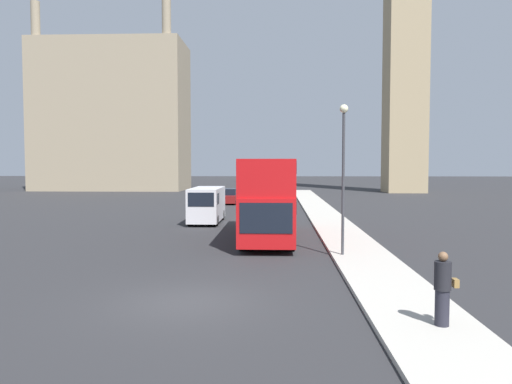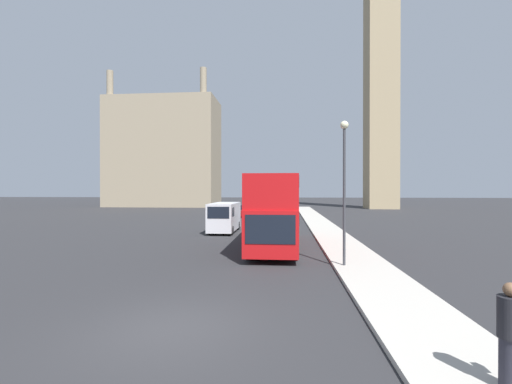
# 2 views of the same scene
# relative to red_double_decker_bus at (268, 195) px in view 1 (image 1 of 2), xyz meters

# --- Properties ---
(ground_plane) EXTENTS (300.00, 300.00, 0.00)m
(ground_plane) POSITION_rel_red_double_decker_bus_xyz_m (-2.20, -12.39, -2.36)
(ground_plane) COLOR #28282B
(sidewalk_strip) EXTENTS (2.62, 120.00, 0.15)m
(sidewalk_strip) POSITION_rel_red_double_decker_bus_xyz_m (4.12, -12.39, -2.29)
(sidewalk_strip) COLOR #ADA89E
(sidewalk_strip) RESTS_ON ground_plane
(building_block_distant) EXTENTS (22.58, 10.76, 27.56)m
(building_block_distant) POSITION_rel_red_double_decker_bus_xyz_m (-25.04, 50.14, 8.97)
(building_block_distant) COLOR gray
(building_block_distant) RESTS_ON ground_plane
(red_double_decker_bus) EXTENTS (2.64, 10.60, 4.24)m
(red_double_decker_bus) POSITION_rel_red_double_decker_bus_xyz_m (0.00, 0.00, 0.00)
(red_double_decker_bus) COLOR #B71114
(red_double_decker_bus) RESTS_ON ground_plane
(white_van) EXTENTS (1.98, 5.35, 2.39)m
(white_van) POSITION_rel_red_double_decker_bus_xyz_m (-4.31, 7.00, -1.08)
(white_van) COLOR silver
(white_van) RESTS_ON ground_plane
(pedestrian) EXTENTS (0.56, 0.40, 1.78)m
(pedestrian) POSITION_rel_red_double_decker_bus_xyz_m (4.42, -14.72, -1.33)
(pedestrian) COLOR #23232D
(pedestrian) RESTS_ON sidewalk_strip
(street_lamp) EXTENTS (0.36, 0.36, 6.36)m
(street_lamp) POSITION_rel_red_double_decker_bus_xyz_m (3.27, -5.40, 1.90)
(street_lamp) COLOR #38383D
(street_lamp) RESTS_ON sidewalk_strip
(parked_sedan) EXTENTS (1.78, 4.25, 1.53)m
(parked_sedan) POSITION_rel_red_double_decker_bus_xyz_m (-4.44, 23.47, -1.68)
(parked_sedan) COLOR maroon
(parked_sedan) RESTS_ON ground_plane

